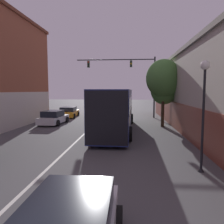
{
  "coord_description": "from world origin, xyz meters",
  "views": [
    {
      "loc": [
        3.49,
        -0.97,
        3.33
      ],
      "look_at": [
        2.18,
        15.09,
        1.75
      ],
      "focal_mm": 35.0,
      "sensor_mm": 36.0,
      "label": 1
    }
  ],
  "objects": [
    {
      "name": "street_tree_near",
      "position": [
        6.66,
        19.87,
        3.39
      ],
      "size": [
        2.47,
        2.22,
        4.75
      ],
      "color": "brown",
      "rests_on": "ground_plane"
    },
    {
      "name": "parked_car_left_near",
      "position": [
        -4.21,
        26.01,
        0.61
      ],
      "size": [
        2.34,
        4.74,
        1.29
      ],
      "rotation": [
        0.0,
        0.0,
        1.64
      ],
      "color": "orange",
      "rests_on": "ground_plane"
    },
    {
      "name": "parked_car_left_far",
      "position": [
        -4.08,
        20.04,
        0.65
      ],
      "size": [
        2.23,
        4.23,
        1.37
      ],
      "rotation": [
        0.0,
        0.0,
        1.52
      ],
      "color": "silver",
      "rests_on": "ground_plane"
    },
    {
      "name": "traffic_signal_gantry",
      "position": [
        3.7,
        26.23,
        5.4
      ],
      "size": [
        9.67,
        0.36,
        7.42
      ],
      "color": "black",
      "rests_on": "ground_plane"
    },
    {
      "name": "street_tree_far",
      "position": [
        6.51,
        19.3,
        4.42
      ],
      "size": [
        3.13,
        2.82,
        6.17
      ],
      "color": "#3D2D1E",
      "rests_on": "ground_plane"
    },
    {
      "name": "bus",
      "position": [
        2.34,
        17.14,
        1.92
      ],
      "size": [
        3.01,
        12.68,
        3.41
      ],
      "rotation": [
        0.0,
        0.0,
        1.55
      ],
      "color": "navy",
      "rests_on": "ground_plane"
    },
    {
      "name": "lane_center_line",
      "position": [
        0.0,
        15.12,
        0.0
      ],
      "size": [
        0.14,
        42.24,
        0.01
      ],
      "color": "silver",
      "rests_on": "ground_plane"
    },
    {
      "name": "street_lamp",
      "position": [
        6.44,
        8.02,
        2.94
      ],
      "size": [
        0.37,
        0.37,
        4.52
      ],
      "color": "black",
      "rests_on": "ground_plane"
    }
  ]
}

